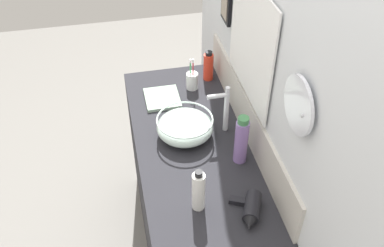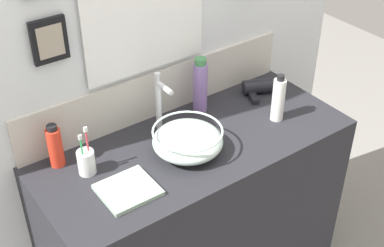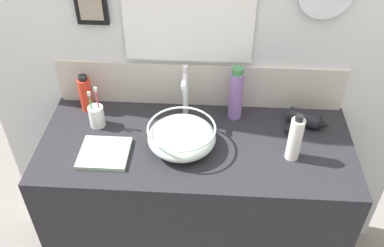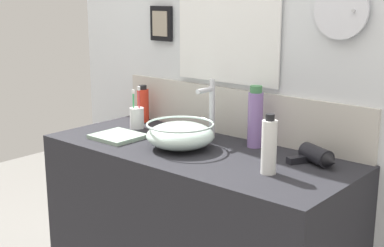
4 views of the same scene
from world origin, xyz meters
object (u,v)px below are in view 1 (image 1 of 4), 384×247
object	(u,v)px
hair_drier	(251,209)
spray_bottle	(208,66)
glass_bowl_sink	(185,127)
lotion_bottle	(241,140)
soap_dispenser	(198,191)
faucet	(224,107)
toothbrush_cup	(192,81)
hand_towel	(162,98)

from	to	relation	value
hair_drier	spray_bottle	xyz separation A→B (m)	(-0.93, 0.06, 0.05)
glass_bowl_sink	lotion_bottle	xyz separation A→B (m)	(0.21, 0.21, 0.06)
soap_dispenser	lotion_bottle	xyz separation A→B (m)	(-0.22, 0.24, 0.02)
faucet	toothbrush_cup	distance (m)	0.38
hair_drier	spray_bottle	world-z (taller)	spray_bottle
glass_bowl_sink	lotion_bottle	world-z (taller)	lotion_bottle
glass_bowl_sink	toothbrush_cup	bearing A→B (deg)	162.86
lotion_bottle	spray_bottle	size ratio (longest dim) A/B	1.41
glass_bowl_sink	hair_drier	bearing A→B (deg)	17.61
toothbrush_cup	hand_towel	world-z (taller)	toothbrush_cup
glass_bowl_sink	hand_towel	xyz separation A→B (m)	(-0.29, -0.06, -0.05)
spray_bottle	lotion_bottle	bearing A→B (deg)	-0.93
soap_dispenser	hand_towel	bearing A→B (deg)	-177.48
soap_dispenser	lotion_bottle	bearing A→B (deg)	132.43
faucet	soap_dispenser	bearing A→B (deg)	-27.09
faucet	spray_bottle	bearing A→B (deg)	176.06
faucet	lotion_bottle	size ratio (longest dim) A/B	1.02
soap_dispenser	hair_drier	bearing A→B (deg)	67.33
glass_bowl_sink	spray_bottle	size ratio (longest dim) A/B	1.53
toothbrush_cup	hand_towel	distance (m)	0.19
hair_drier	soap_dispenser	distance (m)	0.22
toothbrush_cup	spray_bottle	world-z (taller)	toothbrush_cup
faucet	spray_bottle	distance (m)	0.43
glass_bowl_sink	lotion_bottle	bearing A→B (deg)	44.62
faucet	hand_towel	world-z (taller)	faucet
hair_drier	lotion_bottle	distance (m)	0.31
faucet	lotion_bottle	world-z (taller)	faucet
glass_bowl_sink	spray_bottle	bearing A→B (deg)	153.22
hair_drier	soap_dispenser	size ratio (longest dim) A/B	0.93
glass_bowl_sink	faucet	bearing A→B (deg)	90.00
glass_bowl_sink	faucet	size ratio (longest dim) A/B	1.06
toothbrush_cup	glass_bowl_sink	bearing A→B (deg)	-17.14
soap_dispenser	hand_towel	size ratio (longest dim) A/B	1.08
lotion_bottle	hand_towel	distance (m)	0.58
lotion_bottle	spray_bottle	bearing A→B (deg)	179.07
toothbrush_cup	soap_dispenser	distance (m)	0.80
hair_drier	faucet	bearing A→B (deg)	177.01
glass_bowl_sink	soap_dispenser	xyz separation A→B (m)	(0.42, -0.03, 0.04)
hair_drier	lotion_bottle	bearing A→B (deg)	171.24
hair_drier	lotion_bottle	size ratio (longest dim) A/B	0.78
soap_dispenser	spray_bottle	bearing A→B (deg)	163.86
faucet	hair_drier	world-z (taller)	faucet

